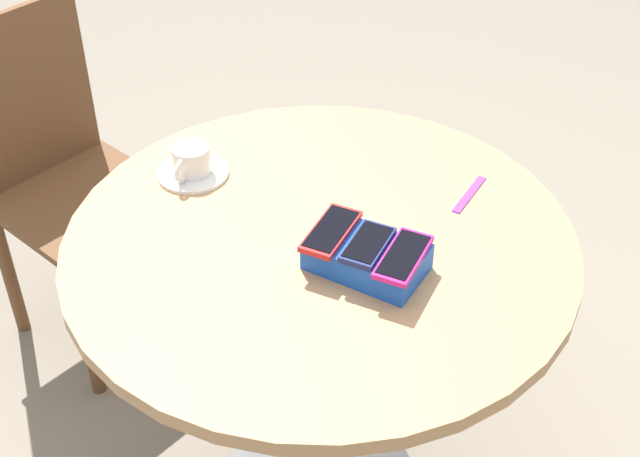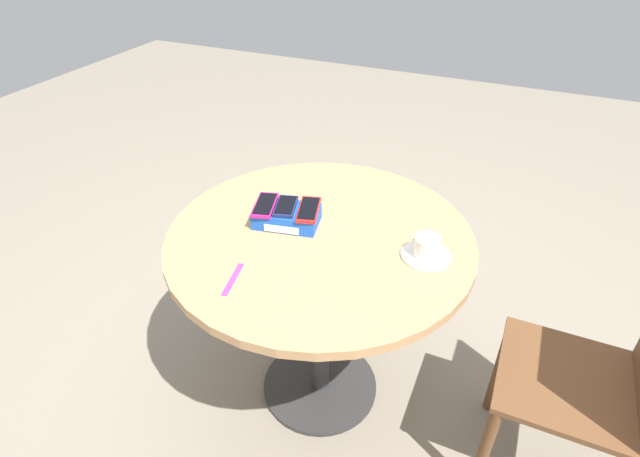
{
  "view_description": "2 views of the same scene",
  "coord_description": "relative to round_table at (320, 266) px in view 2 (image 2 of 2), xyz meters",
  "views": [
    {
      "loc": [
        -0.85,
        0.97,
        1.78
      ],
      "look_at": [
        0.0,
        0.0,
        0.76
      ],
      "focal_mm": 50.0,
      "sensor_mm": 36.0,
      "label": 1
    },
    {
      "loc": [
        0.5,
        -1.16,
        1.64
      ],
      "look_at": [
        0.0,
        0.0,
        0.76
      ],
      "focal_mm": 28.0,
      "sensor_mm": 36.0,
      "label": 2
    }
  ],
  "objects": [
    {
      "name": "chair_near_window",
      "position": [
        0.86,
        -0.0,
        -0.15
      ],
      "size": [
        0.39,
        0.39,
        0.89
      ],
      "color": "brown",
      "rests_on": "ground_plane"
    },
    {
      "name": "lanyard_strap",
      "position": [
        -0.13,
        -0.29,
        0.13
      ],
      "size": [
        0.04,
        0.14,
        0.0
      ],
      "primitive_type": "cube",
      "rotation": [
        0.0,
        0.0,
        -1.38
      ],
      "color": "purple",
      "rests_on": "round_table"
    },
    {
      "name": "ground_plane",
      "position": [
        0.0,
        0.0,
        -0.61
      ],
      "size": [
        8.0,
        8.0,
        0.0
      ],
      "primitive_type": "plane",
      "color": "gray"
    },
    {
      "name": "phone_red",
      "position": [
        -0.05,
        0.03,
        0.19
      ],
      "size": [
        0.1,
        0.15,
        0.01
      ],
      "color": "red",
      "rests_on": "phone_box"
    },
    {
      "name": "phone_magenta",
      "position": [
        -0.19,
        0.0,
        0.19
      ],
      "size": [
        0.1,
        0.15,
        0.01
      ],
      "color": "#D11975",
      "rests_on": "phone_box"
    },
    {
      "name": "phone_box",
      "position": [
        -0.12,
        0.01,
        0.16
      ],
      "size": [
        0.22,
        0.16,
        0.05
      ],
      "color": "blue",
      "rests_on": "round_table"
    },
    {
      "name": "round_table",
      "position": [
        0.0,
        0.0,
        0.0
      ],
      "size": [
        0.96,
        0.96,
        0.74
      ],
      "color": "#2D2D2D",
      "rests_on": "ground_plane"
    },
    {
      "name": "phone_navy",
      "position": [
        -0.13,
        0.02,
        0.19
      ],
      "size": [
        0.09,
        0.13,
        0.01
      ],
      "color": "navy",
      "rests_on": "phone_box"
    },
    {
      "name": "coffee_cup",
      "position": [
        0.33,
        0.02,
        0.17
      ],
      "size": [
        0.08,
        0.1,
        0.06
      ],
      "color": "silver",
      "rests_on": "saucer"
    },
    {
      "name": "saucer",
      "position": [
        0.33,
        0.02,
        0.13
      ],
      "size": [
        0.15,
        0.15,
        0.01
      ],
      "primitive_type": "cylinder",
      "color": "silver",
      "rests_on": "round_table"
    }
  ]
}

